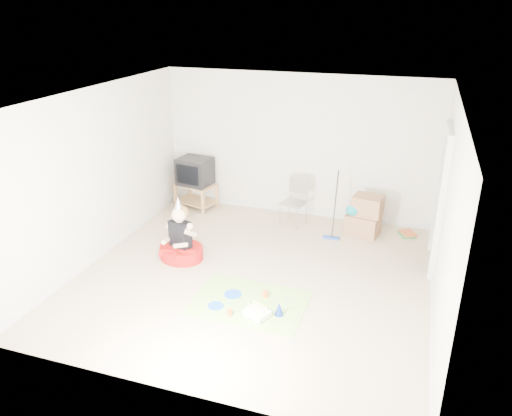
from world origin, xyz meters
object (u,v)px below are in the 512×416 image
(crt_tv, at_px, (195,171))
(cardboard_boxes, at_px, (364,216))
(folding_chair, at_px, (294,203))
(birthday_cake, at_px, (257,314))
(seated_woman, at_px, (181,245))
(tv_stand, at_px, (196,193))

(crt_tv, xyz_separation_m, cardboard_boxes, (3.25, -0.22, -0.40))
(folding_chair, xyz_separation_m, birthday_cake, (0.27, -2.91, -0.38))
(crt_tv, height_order, folding_chair, crt_tv)
(folding_chair, bearing_deg, cardboard_boxes, -0.14)
(cardboard_boxes, relative_size, seated_woman, 0.68)
(folding_chair, bearing_deg, birthday_cake, -84.61)
(birthday_cake, bearing_deg, crt_tv, 126.06)
(seated_woman, height_order, birthday_cake, seated_woman)
(crt_tv, height_order, birthday_cake, crt_tv)
(tv_stand, height_order, birthday_cake, tv_stand)
(cardboard_boxes, bearing_deg, crt_tv, 176.06)
(crt_tv, relative_size, seated_woman, 0.58)
(seated_woman, relative_size, birthday_cake, 2.77)
(crt_tv, height_order, seated_woman, seated_woman)
(tv_stand, relative_size, birthday_cake, 2.32)
(folding_chair, distance_m, birthday_cake, 2.94)
(cardboard_boxes, relative_size, birthday_cake, 1.89)
(folding_chair, relative_size, seated_woman, 0.84)
(cardboard_boxes, distance_m, birthday_cake, 3.08)
(cardboard_boxes, bearing_deg, folding_chair, 179.86)
(crt_tv, distance_m, seated_woman, 2.17)
(tv_stand, distance_m, birthday_cake, 3.88)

